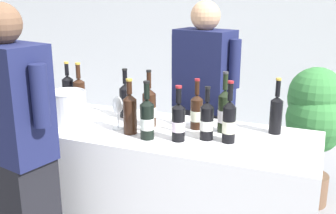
{
  "coord_description": "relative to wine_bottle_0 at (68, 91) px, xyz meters",
  "views": [
    {
      "loc": [
        1.04,
        -2.11,
        1.72
      ],
      "look_at": [
        0.19,
        0.0,
        1.06
      ],
      "focal_mm": 43.14,
      "sensor_mm": 36.0,
      "label": 1
    }
  ],
  "objects": [
    {
      "name": "wall_back",
      "position": [
        0.63,
        2.42,
        0.36
      ],
      "size": [
        8.0,
        0.1,
        2.8
      ],
      "primitive_type": "cube",
      "color": "silver",
      "rests_on": "ground_plane"
    },
    {
      "name": "counter",
      "position": [
        0.63,
        -0.18,
        -0.58
      ],
      "size": [
        2.14,
        0.68,
        0.91
      ],
      "primitive_type": "cube",
      "color": "white",
      "rests_on": "ground_plane"
    },
    {
      "name": "wine_bottle_0",
      "position": [
        0.0,
        0.0,
        0.0
      ],
      "size": [
        0.08,
        0.08,
        0.34
      ],
      "color": "black",
      "rests_on": "counter"
    },
    {
      "name": "wine_bottle_1",
      "position": [
        0.46,
        -0.02,
        -0.01
      ],
      "size": [
        0.08,
        0.08,
        0.32
      ],
      "color": "black",
      "rests_on": "counter"
    },
    {
      "name": "wine_bottle_2",
      "position": [
        0.68,
        -0.13,
        -0.01
      ],
      "size": [
        0.08,
        0.08,
        0.35
      ],
      "color": "black",
      "rests_on": "counter"
    },
    {
      "name": "wine_bottle_3",
      "position": [
        1.42,
        0.02,
        -0.01
      ],
      "size": [
        0.07,
        0.07,
        0.33
      ],
      "color": "black",
      "rests_on": "counter"
    },
    {
      "name": "wine_bottle_4",
      "position": [
        1.14,
        -0.06,
        0.0
      ],
      "size": [
        0.08,
        0.08,
        0.36
      ],
      "color": "black",
      "rests_on": "counter"
    },
    {
      "name": "wine_bottle_5",
      "position": [
        0.63,
        -0.29,
        0.0
      ],
      "size": [
        0.08,
        0.08,
        0.33
      ],
      "color": "black",
      "rests_on": "counter"
    },
    {
      "name": "wine_bottle_6",
      "position": [
        0.97,
        -0.07,
        -0.02
      ],
      "size": [
        0.08,
        0.08,
        0.31
      ],
      "color": "black",
      "rests_on": "counter"
    },
    {
      "name": "wine_bottle_7",
      "position": [
        1.08,
        -0.22,
        -0.02
      ],
      "size": [
        0.08,
        0.08,
        0.3
      ],
      "color": "black",
      "rests_on": "counter"
    },
    {
      "name": "wine_bottle_8",
      "position": [
        0.11,
        -0.03,
        -0.01
      ],
      "size": [
        0.08,
        0.08,
        0.34
      ],
      "color": "black",
      "rests_on": "counter"
    },
    {
      "name": "wine_bottle_9",
      "position": [
        0.76,
        -0.34,
        -0.01
      ],
      "size": [
        0.08,
        0.08,
        0.33
      ],
      "color": "black",
      "rests_on": "counter"
    },
    {
      "name": "wine_bottle_10",
      "position": [
        0.94,
        -0.3,
        -0.02
      ],
      "size": [
        0.08,
        0.08,
        0.31
      ],
      "color": "black",
      "rests_on": "counter"
    },
    {
      "name": "wine_bottle_11",
      "position": [
        1.2,
        -0.22,
        -0.01
      ],
      "size": [
        0.07,
        0.07,
        0.35
      ],
      "color": "black",
      "rests_on": "counter"
    },
    {
      "name": "wine_glass",
      "position": [
        0.53,
        -0.25,
        0.01
      ],
      "size": [
        0.07,
        0.07,
        0.2
      ],
      "color": "silver",
      "rests_on": "counter"
    },
    {
      "name": "ice_bucket",
      "position": [
        0.17,
        -0.25,
        -0.03
      ],
      "size": [
        0.23,
        0.23,
        0.2
      ],
      "color": "silver",
      "rests_on": "counter"
    },
    {
      "name": "person_server",
      "position": [
        0.84,
        0.49,
        -0.23
      ],
      "size": [
        0.55,
        0.34,
        1.65
      ],
      "color": "black",
      "rests_on": "ground_plane"
    },
    {
      "name": "person_guest",
      "position": [
        0.21,
        -0.78,
        -0.22
      ],
      "size": [
        0.57,
        0.33,
        1.67
      ],
      "color": "black",
      "rests_on": "ground_plane"
    },
    {
      "name": "potted_shrub",
      "position": [
        1.62,
        0.95,
        -0.24
      ],
      "size": [
        0.48,
        0.53,
        1.15
      ],
      "color": "brown",
      "rests_on": "ground_plane"
    }
  ]
}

